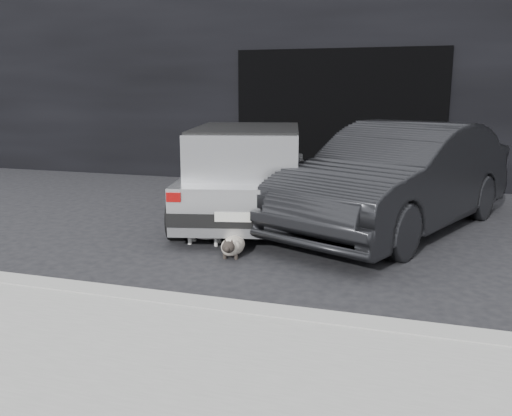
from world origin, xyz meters
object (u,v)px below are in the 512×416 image
(second_car, at_px, (399,177))
(cat_siamese, at_px, (232,246))
(silver_hatchback, at_px, (248,169))
(cat_white, at_px, (208,229))

(second_car, height_order, cat_siamese, second_car)
(silver_hatchback, bearing_deg, cat_white, -105.51)
(silver_hatchback, height_order, cat_siamese, silver_hatchback)
(cat_siamese, xyz_separation_m, cat_white, (-0.45, 0.38, 0.07))
(second_car, bearing_deg, cat_white, -124.09)
(silver_hatchback, height_order, cat_white, silver_hatchback)
(cat_white, bearing_deg, silver_hatchback, 174.39)
(second_car, relative_size, cat_white, 5.08)
(cat_white, bearing_deg, second_car, 119.56)
(second_car, height_order, cat_white, second_car)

